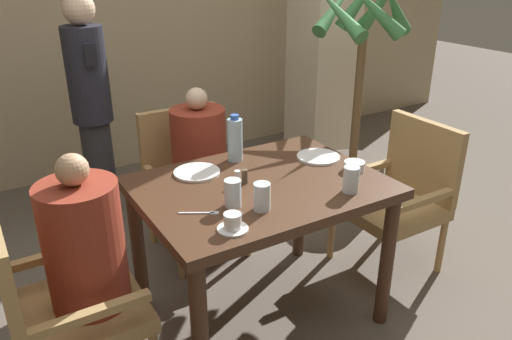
{
  "coord_description": "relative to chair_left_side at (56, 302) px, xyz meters",
  "views": [
    {
      "loc": [
        -1.13,
        -1.82,
        1.78
      ],
      "look_at": [
        0.0,
        0.04,
        0.83
      ],
      "focal_mm": 35.0,
      "sensor_mm": 36.0,
      "label": 1
    }
  ],
  "objects": [
    {
      "name": "chair_left_side",
      "position": [
        0.0,
        0.0,
        0.0
      ],
      "size": [
        0.52,
        0.52,
        0.89
      ],
      "color": "#A88451",
      "rests_on": "ground_plane"
    },
    {
      "name": "potted_palm",
      "position": [
        2.19,
        0.69,
        0.06
      ],
      "size": [
        0.63,
        0.66,
        1.75
      ],
      "color": "#4C4238",
      "rests_on": "ground_plane"
    },
    {
      "name": "glass_tall_far",
      "position": [
        0.84,
        -0.23,
        0.36
      ],
      "size": [
        0.07,
        0.07,
        0.12
      ],
      "color": "silver",
      "rests_on": "dining_table"
    },
    {
      "name": "glass_tall_near",
      "position": [
        0.75,
        -0.14,
        0.36
      ],
      "size": [
        0.07,
        0.07,
        0.12
      ],
      "color": "silver",
      "rests_on": "dining_table"
    },
    {
      "name": "glass_tall_mid",
      "position": [
        1.28,
        -0.29,
        0.36
      ],
      "size": [
        0.07,
        0.07,
        0.12
      ],
      "color": "silver",
      "rests_on": "dining_table"
    },
    {
      "name": "teacup_with_saucer",
      "position": [
        0.65,
        -0.31,
        0.33
      ],
      "size": [
        0.13,
        0.13,
        0.07
      ],
      "color": "white",
      "rests_on": "dining_table"
    },
    {
      "name": "pepper_shaker",
      "position": [
        0.91,
        0.04,
        0.33
      ],
      "size": [
        0.03,
        0.03,
        0.07
      ],
      "color": "#4C3D2D",
      "rests_on": "dining_table"
    },
    {
      "name": "ground_plane",
      "position": [
        0.98,
        0.0,
        -0.48
      ],
      "size": [
        16.0,
        16.0,
        0.0
      ],
      "primitive_type": "plane",
      "color": "#60564C"
    },
    {
      "name": "wall_back",
      "position": [
        0.98,
        2.38,
        0.92
      ],
      "size": [
        8.0,
        0.06,
        2.8
      ],
      "color": "tan",
      "rests_on": "ground_plane"
    },
    {
      "name": "bowl_small",
      "position": [
        1.45,
        -0.12,
        0.32
      ],
      "size": [
        0.1,
        0.1,
        0.05
      ],
      "color": "white",
      "rests_on": "dining_table"
    },
    {
      "name": "dining_table",
      "position": [
        0.98,
        0.0,
        0.19
      ],
      "size": [
        1.15,
        0.86,
        0.78
      ],
      "color": "#422819",
      "rests_on": "ground_plane"
    },
    {
      "name": "diner_in_left_chair",
      "position": [
        0.14,
        0.0,
        0.08
      ],
      "size": [
        0.32,
        0.32,
        1.1
      ],
      "color": "maroon",
      "rests_on": "ground_plane"
    },
    {
      "name": "fork_beside_plate",
      "position": [
        0.61,
        -0.13,
        0.3
      ],
      "size": [
        0.15,
        0.1,
        0.0
      ],
      "color": "silver",
      "rests_on": "dining_table"
    },
    {
      "name": "plate_main_right",
      "position": [
        1.4,
        0.11,
        0.3
      ],
      "size": [
        0.23,
        0.23,
        0.01
      ],
      "color": "white",
      "rests_on": "dining_table"
    },
    {
      "name": "chair_far_side",
      "position": [
        0.98,
        0.83,
        0.0
      ],
      "size": [
        0.52,
        0.52,
        0.89
      ],
      "color": "#A88451",
      "rests_on": "ground_plane"
    },
    {
      "name": "plate_main_left",
      "position": [
        0.76,
        0.26,
        0.3
      ],
      "size": [
        0.23,
        0.23,
        0.01
      ],
      "color": "white",
      "rests_on": "dining_table"
    },
    {
      "name": "water_bottle",
      "position": [
        1.01,
        0.31,
        0.41
      ],
      "size": [
        0.08,
        0.08,
        0.25
      ],
      "color": "#A3C6DB",
      "rests_on": "dining_table"
    },
    {
      "name": "pillar_stone",
      "position": [
        2.49,
        1.47,
        0.87
      ],
      "size": [
        0.44,
        0.44,
        2.7
      ],
      "color": "beige",
      "rests_on": "ground_plane"
    },
    {
      "name": "standing_host",
      "position": [
        0.58,
        1.5,
        0.36
      ],
      "size": [
        0.27,
        0.3,
        1.56
      ],
      "color": "#2D2D33",
      "rests_on": "ground_plane"
    },
    {
      "name": "salt_shaker",
      "position": [
        0.87,
        0.04,
        0.33
      ],
      "size": [
        0.03,
        0.03,
        0.07
      ],
      "color": "white",
      "rests_on": "dining_table"
    },
    {
      "name": "chair_right_side",
      "position": [
        1.95,
        0.0,
        0.0
      ],
      "size": [
        0.52,
        0.52,
        0.89
      ],
      "color": "#A88451",
      "rests_on": "ground_plane"
    },
    {
      "name": "diner_in_far_chair",
      "position": [
        0.98,
        0.69,
        0.08
      ],
      "size": [
        0.32,
        0.32,
        1.08
      ],
      "color": "maroon",
      "rests_on": "ground_plane"
    }
  ]
}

